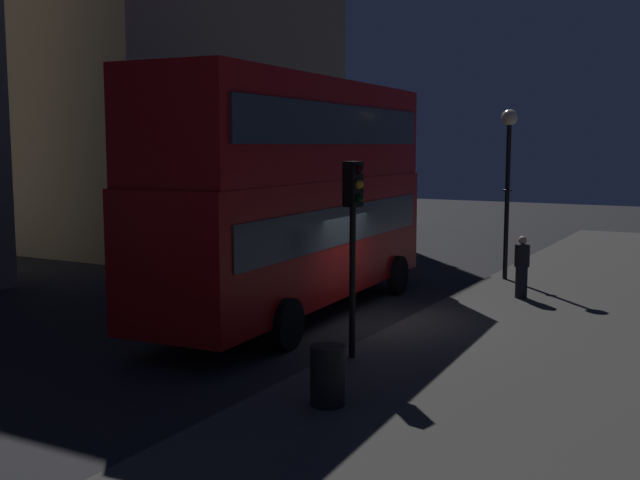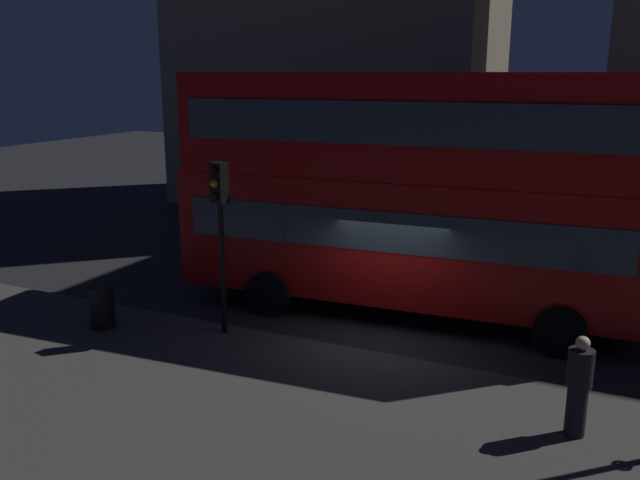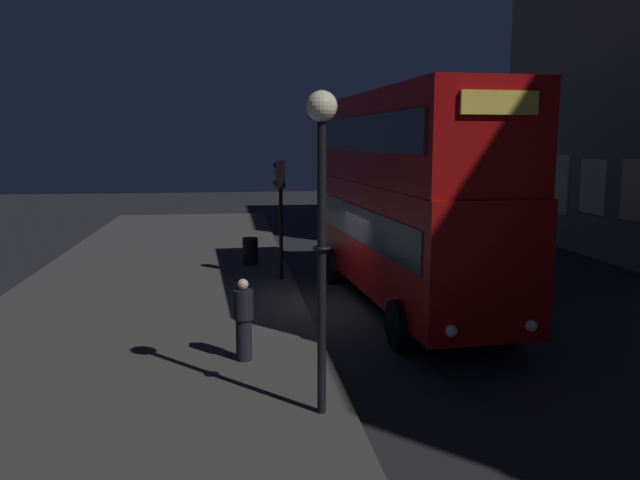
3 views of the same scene
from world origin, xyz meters
name	(u,v)px [view 2 (image 2 of 3)]	position (x,y,z in m)	size (l,w,h in m)	color
ground_plane	(381,341)	(0.00, 0.00, 0.00)	(80.00, 80.00, 0.00)	#232326
sidewalk_slab	(267,456)	(0.00, -5.06, 0.06)	(44.00, 8.45, 0.12)	#423F3D
double_decker_bus	(406,184)	(-0.14, 1.85, 3.17)	(10.95, 3.34, 5.69)	#9E0C0C
traffic_light_near_kerb	(220,212)	(-3.23, -1.24, 2.82)	(0.37, 0.39, 3.75)	black
pedestrian	(579,386)	(4.15, -2.56, 0.96)	(0.40, 0.40, 1.66)	black
litter_bin	(102,307)	(-5.86, -2.11, 0.60)	(0.55, 0.55, 0.95)	black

